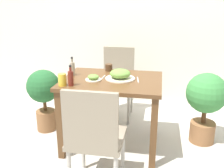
% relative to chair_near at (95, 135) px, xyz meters
% --- Properties ---
extents(ground_plane, '(16.00, 16.00, 0.00)m').
position_rel_chair_near_xyz_m(ground_plane, '(-0.00, 0.72, -0.50)').
color(ground_plane, '#B7B2A8').
extents(wall_back, '(8.00, 0.05, 2.60)m').
position_rel_chair_near_xyz_m(wall_back, '(-0.00, 2.03, 0.80)').
color(wall_back, beige).
rests_on(wall_back, ground_plane).
extents(dining_table, '(0.97, 0.76, 0.73)m').
position_rel_chair_near_xyz_m(dining_table, '(-0.00, 0.72, 0.10)').
color(dining_table, brown).
rests_on(dining_table, ground_plane).
extents(chair_near, '(0.42, 0.42, 0.89)m').
position_rel_chair_near_xyz_m(chair_near, '(0.00, 0.00, 0.00)').
color(chair_near, gray).
rests_on(chair_near, ground_plane).
extents(chair_far, '(0.42, 0.42, 0.89)m').
position_rel_chair_near_xyz_m(chair_far, '(-0.07, 1.48, 0.00)').
color(chair_far, gray).
rests_on(chair_far, ground_plane).
extents(food_plate, '(0.29, 0.29, 0.10)m').
position_rel_chair_near_xyz_m(food_plate, '(0.08, 0.74, 0.27)').
color(food_plate, beige).
rests_on(food_plate, dining_table).
extents(side_plate, '(0.16, 0.16, 0.06)m').
position_rel_chair_near_xyz_m(side_plate, '(-0.17, 0.65, 0.25)').
color(side_plate, beige).
rests_on(side_plate, dining_table).
extents(drink_cup, '(0.08, 0.08, 0.08)m').
position_rel_chair_near_xyz_m(drink_cup, '(-0.09, 1.03, 0.26)').
color(drink_cup, '#4C331E').
rests_on(drink_cup, dining_table).
extents(juice_glass, '(0.07, 0.07, 0.11)m').
position_rel_chair_near_xyz_m(juice_glass, '(-0.41, 0.45, 0.28)').
color(juice_glass, gold).
rests_on(juice_glass, dining_table).
extents(sauce_bottle, '(0.05, 0.05, 0.20)m').
position_rel_chair_near_xyz_m(sauce_bottle, '(-0.43, 0.78, 0.30)').
color(sauce_bottle, gray).
rests_on(sauce_bottle, dining_table).
extents(condiment_bottle, '(0.05, 0.05, 0.20)m').
position_rel_chair_near_xyz_m(condiment_bottle, '(-0.33, 0.46, 0.30)').
color(condiment_bottle, maroon).
rests_on(condiment_bottle, dining_table).
extents(fork_utensil, '(0.02, 0.19, 0.00)m').
position_rel_chair_near_xyz_m(fork_utensil, '(-0.10, 0.74, 0.22)').
color(fork_utensil, silver).
rests_on(fork_utensil, dining_table).
extents(spoon_utensil, '(0.03, 0.18, 0.00)m').
position_rel_chair_near_xyz_m(spoon_utensil, '(0.25, 0.74, 0.22)').
color(spoon_utensil, silver).
rests_on(spoon_utensil, dining_table).
extents(potted_plant_left, '(0.37, 0.37, 0.73)m').
position_rel_chair_near_xyz_m(potted_plant_left, '(-0.83, 0.91, -0.04)').
color(potted_plant_left, brown).
rests_on(potted_plant_left, ground_plane).
extents(potted_plant_right, '(0.42, 0.42, 0.77)m').
position_rel_chair_near_xyz_m(potted_plant_right, '(0.94, 0.96, -0.03)').
color(potted_plant_right, brown).
rests_on(potted_plant_right, ground_plane).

